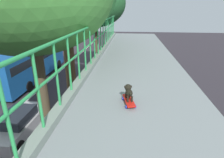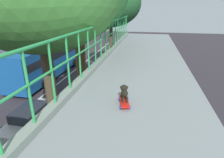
{
  "view_description": "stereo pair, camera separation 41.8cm",
  "coord_description": "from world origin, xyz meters",
  "px_view_note": "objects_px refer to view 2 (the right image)",
  "views": [
    {
      "loc": [
        1.01,
        -0.18,
        7.05
      ],
      "look_at": [
        0.58,
        4.02,
        5.43
      ],
      "focal_mm": 29.65,
      "sensor_mm": 36.0,
      "label": 1
    },
    {
      "loc": [
        1.43,
        -0.11,
        7.05
      ],
      "look_at": [
        0.58,
        4.02,
        5.43
      ],
      "focal_mm": 29.65,
      "sensor_mm": 36.0,
      "label": 2
    }
  ],
  "objects_px": {
    "car_silver_fifth": "(32,118)",
    "city_bus": "(47,59)",
    "toy_skateboard": "(124,101)",
    "small_dog": "(124,91)"
  },
  "relations": [
    {
      "from": "car_silver_fifth",
      "to": "small_dog",
      "type": "distance_m",
      "value": 9.53
    },
    {
      "from": "car_silver_fifth",
      "to": "small_dog",
      "type": "xyz_separation_m",
      "value": [
        6.35,
        -5.24,
        4.8
      ]
    },
    {
      "from": "city_bus",
      "to": "car_silver_fifth",
      "type": "bearing_deg",
      "value": -66.46
    },
    {
      "from": "small_dog",
      "to": "toy_skateboard",
      "type": "bearing_deg",
      "value": -77.36
    },
    {
      "from": "toy_skateboard",
      "to": "small_dog",
      "type": "distance_m",
      "value": 0.2
    },
    {
      "from": "small_dog",
      "to": "car_silver_fifth",
      "type": "bearing_deg",
      "value": 140.47
    },
    {
      "from": "car_silver_fifth",
      "to": "toy_skateboard",
      "type": "height_order",
      "value": "toy_skateboard"
    },
    {
      "from": "toy_skateboard",
      "to": "car_silver_fifth",
      "type": "bearing_deg",
      "value": 140.3
    },
    {
      "from": "small_dog",
      "to": "city_bus",
      "type": "bearing_deg",
      "value": 125.88
    },
    {
      "from": "car_silver_fifth",
      "to": "city_bus",
      "type": "bearing_deg",
      "value": 113.54
    }
  ]
}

